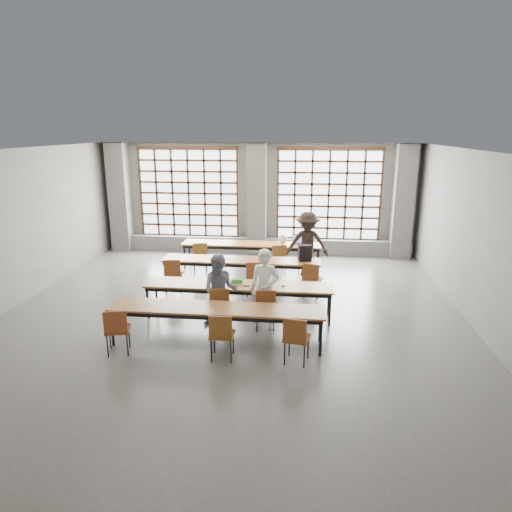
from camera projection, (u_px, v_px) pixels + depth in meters
The scene contains 40 objects.
floor at pixel (231, 316), 9.88m from camera, with size 11.00×11.00×0.00m, color #50504E.
ceiling at pixel (229, 151), 8.94m from camera, with size 11.00×11.00×0.00m, color silver.
wall_back at pixel (258, 199), 14.68m from camera, with size 10.00×10.00×0.00m, color #5A5A58.
wall_front at pixel (132, 376), 4.14m from camera, with size 10.00×10.00×0.00m, color #5A5A58.
wall_left at pixel (4, 232), 9.93m from camera, with size 11.00×11.00×0.00m, color #5A5A58.
wall_right at pixel (483, 244), 8.89m from camera, with size 11.00×11.00×0.00m, color #5A5A58.
column_left at pixel (120, 198), 14.88m from camera, with size 0.60×0.55×3.50m, color #555552.
column_mid at pixel (257, 200), 14.41m from camera, with size 0.60×0.55×3.50m, color #555552.
column_right at pixel (403, 202), 13.94m from camera, with size 0.60×0.55×3.50m, color #555552.
window_left at pixel (189, 193), 14.79m from camera, with size 3.32×0.12×3.00m.
window_right at pixel (329, 195), 14.33m from camera, with size 3.32×0.12×3.00m.
sill_ledge at pixel (257, 245), 14.89m from camera, with size 9.80×0.35×0.50m, color #555552.
desk_row_a at pixel (251, 245), 13.17m from camera, with size 4.00×0.70×0.73m.
desk_row_b at pixel (241, 262), 11.55m from camera, with size 4.00×0.70×0.73m.
desk_row_c at pixel (239, 287), 9.70m from camera, with size 4.00×0.70×0.73m.
desk_row_d at pixel (217, 311), 8.45m from camera, with size 4.00×0.70×0.73m.
chair_back_left at pixel (200, 254), 12.75m from camera, with size 0.52×0.52×0.88m.
chair_back_mid at pixel (278, 256), 12.52m from camera, with size 0.52×0.52×0.88m.
chair_back_right at pixel (306, 257), 12.44m from camera, with size 0.51×0.51×0.88m.
chair_mid_left at pixel (173, 272), 11.15m from camera, with size 0.47×0.47×0.88m.
chair_mid_centre at pixel (255, 275), 10.94m from camera, with size 0.47×0.48×0.88m.
chair_mid_right at pixel (312, 277), 10.80m from camera, with size 0.52×0.52×0.88m.
chair_front_left at pixel (220, 303), 9.16m from camera, with size 0.46×0.47×0.88m.
chair_front_right at pixel (265, 305), 9.07m from camera, with size 0.50×0.50×0.88m.
chair_near_left at pixel (117, 327), 8.05m from camera, with size 0.52×0.52×0.88m.
chair_near_mid at pixel (221, 332), 7.86m from camera, with size 0.43×0.44×0.88m.
chair_near_right at pixel (296, 335), 7.72m from camera, with size 0.49×0.50×0.88m.
student_male at pixel (265, 289), 9.11m from camera, with size 0.60×0.39×1.64m, color white.
student_female at pixel (220, 291), 9.23m from camera, with size 0.73×0.57×1.51m, color #172446.
student_back at pixel (307, 244), 12.47m from camera, with size 1.14×0.66×1.77m, color black.
laptop_front at pixel (265, 281), 9.71m from camera, with size 0.39×0.34×0.26m.
laptop_back at pixel (298, 241), 13.11m from camera, with size 0.37×0.32×0.26m.
mouse at pixel (283, 285), 9.56m from camera, with size 0.10×0.06×0.04m, color silver.
green_box at pixel (237, 281), 9.75m from camera, with size 0.25×0.09×0.09m, color green.
phone at pixel (246, 286), 9.56m from camera, with size 0.13×0.06×0.01m, color black.
paper_sheet_a at pixel (218, 258), 11.65m from camera, with size 0.30×0.21×0.00m, color white.
paper_sheet_b at pixel (229, 259), 11.52m from camera, with size 0.30×0.21×0.00m, color silver.
backpack at pixel (305, 253), 11.36m from camera, with size 0.32×0.20×0.40m, color black.
plastic_bag at pixel (283, 239), 13.07m from camera, with size 0.26×0.21×0.29m, color white.
red_pouch at pixel (117, 327), 8.14m from camera, with size 0.20×0.08×0.06m, color #A6141E.
Camera 1 is at (1.52, -9.06, 3.91)m, focal length 32.00 mm.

